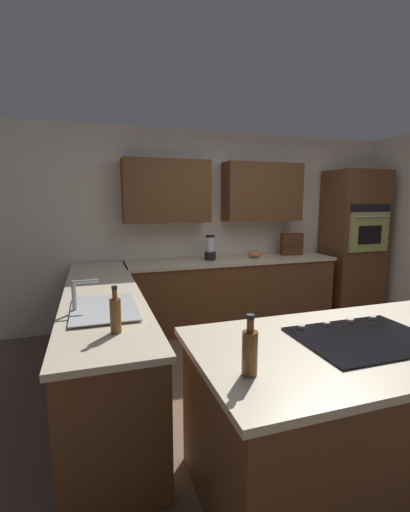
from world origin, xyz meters
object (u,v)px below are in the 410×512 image
(dish_soap_bottle, at_px, (115,314))
(oil_bottle, at_px, (250,351))
(sink_unit, at_px, (103,308))
(blender, at_px, (210,249))
(spice_rack, at_px, (292,244))
(mixing_bowl, at_px, (255,254))
(wall_oven, at_px, (353,242))
(cooktop, at_px, (364,338))

(dish_soap_bottle, bearing_deg, oil_bottle, 127.36)
(dish_soap_bottle, distance_m, oil_bottle, 0.90)
(sink_unit, distance_m, blender, 2.29)
(spice_rack, bearing_deg, dish_soap_bottle, 41.22)
(blender, xyz_separation_m, mixing_bowl, (-0.65, 0.00, -0.09))
(sink_unit, xyz_separation_m, oil_bottle, (-0.60, 1.19, 0.10))
(wall_oven, distance_m, cooktop, 3.57)
(wall_oven, xyz_separation_m, cooktop, (2.27, 2.75, -0.15))
(oil_bottle, bearing_deg, spice_rack, -124.63)
(wall_oven, distance_m, sink_unit, 4.07)
(spice_rack, distance_m, oil_bottle, 3.65)
(mixing_bowl, relative_size, spice_rack, 0.56)
(sink_unit, height_order, oil_bottle, oil_bottle)
(cooktop, relative_size, mixing_bowl, 4.18)
(oil_bottle, bearing_deg, mixing_bowl, -116.41)
(sink_unit, bearing_deg, wall_oven, -154.80)
(mixing_bowl, relative_size, oil_bottle, 0.64)
(wall_oven, height_order, blender, wall_oven)
(mixing_bowl, bearing_deg, cooktop, 76.52)
(wall_oven, bearing_deg, dish_soap_bottle, 31.42)
(blender, height_order, spice_rack, blender)
(cooktop, bearing_deg, wall_oven, -129.57)
(mixing_bowl, distance_m, dish_soap_bottle, 3.03)
(spice_rack, bearing_deg, blender, 1.49)
(cooktop, bearing_deg, blender, -90.43)
(wall_oven, height_order, oil_bottle, wall_oven)
(spice_rack, bearing_deg, mixing_bowl, 3.10)
(sink_unit, bearing_deg, blender, -128.71)
(mixing_bowl, bearing_deg, wall_oven, 178.16)
(cooktop, relative_size, blender, 2.31)
(cooktop, distance_m, mixing_bowl, 2.88)
(cooktop, height_order, spice_rack, spice_rack)
(blender, bearing_deg, oil_bottle, 74.46)
(wall_oven, distance_m, dish_soap_bottle, 4.24)
(sink_unit, distance_m, dish_soap_bottle, 0.49)
(sink_unit, bearing_deg, dish_soap_bottle, 96.95)
(blender, height_order, oil_bottle, blender)
(sink_unit, xyz_separation_m, mixing_bowl, (-2.08, -1.78, 0.03))
(wall_oven, height_order, spice_rack, wall_oven)
(mixing_bowl, bearing_deg, spice_rack, -176.90)
(wall_oven, height_order, mixing_bowl, wall_oven)
(blender, bearing_deg, wall_oven, 178.69)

